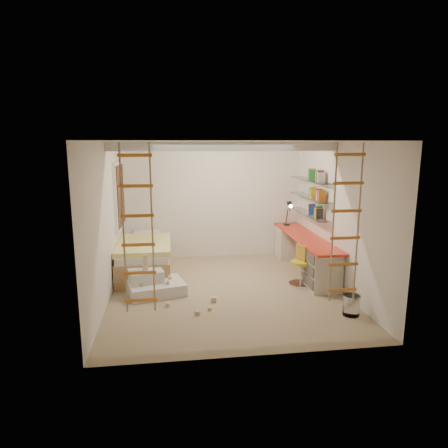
{
  "coord_description": "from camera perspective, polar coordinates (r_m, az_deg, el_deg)",
  "views": [
    {
      "loc": [
        -0.94,
        -6.66,
        2.56
      ],
      "look_at": [
        0.0,
        0.3,
        1.15
      ],
      "focal_mm": 32.0,
      "sensor_mm": 36.0,
      "label": 1
    }
  ],
  "objects": [
    {
      "name": "window_frame",
      "position": [
        8.28,
        -14.81,
        3.98
      ],
      "size": [
        0.06,
        1.15,
        1.35
      ],
      "primitive_type": "cube",
      "color": "white",
      "rests_on": "wall_left"
    },
    {
      "name": "window_blind",
      "position": [
        8.28,
        -14.54,
        3.99
      ],
      "size": [
        0.02,
        1.0,
        1.2
      ],
      "primitive_type": "cube",
      "color": "#4C2D1E",
      "rests_on": "window_frame"
    },
    {
      "name": "rope_ladder_right",
      "position": [
        5.52,
        17.0,
        -0.08
      ],
      "size": [
        0.41,
        0.04,
        2.13
      ],
      "primitive_type": null,
      "color": "#C17F21",
      "rests_on": "ceiling"
    },
    {
      "name": "shelves",
      "position": [
        8.35,
        12.07,
        3.81
      ],
      "size": [
        0.25,
        1.8,
        0.71
      ],
      "color": "white",
      "rests_on": "wall_right"
    },
    {
      "name": "books",
      "position": [
        8.33,
        12.11,
        4.6
      ],
      "size": [
        0.14,
        0.7,
        0.92
      ],
      "color": "#262626",
      "rests_on": "shelves"
    },
    {
      "name": "floor",
      "position": [
        7.2,
        0.32,
        -9.49
      ],
      "size": [
        4.5,
        4.5,
        0.0
      ],
      "primitive_type": "plane",
      "color": "#9A8563",
      "rests_on": "ground"
    },
    {
      "name": "toy_blocks",
      "position": [
        6.79,
        -7.91,
        -8.49
      ],
      "size": [
        1.26,
        1.18,
        0.68
      ],
      "color": "#CCB284",
      "rests_on": "floor"
    },
    {
      "name": "ceiling_beam",
      "position": [
        7.02,
        0.0,
        11.03
      ],
      "size": [
        4.0,
        0.18,
        0.16
      ],
      "primitive_type": "cube",
      "color": "white",
      "rests_on": "ceiling"
    },
    {
      "name": "desk",
      "position": [
        8.26,
        11.38,
        -4.0
      ],
      "size": [
        0.56,
        2.8,
        0.75
      ],
      "color": "red",
      "rests_on": "floor"
    },
    {
      "name": "waste_bin",
      "position": [
        6.47,
        17.73,
        -10.99
      ],
      "size": [
        0.25,
        0.25,
        0.32
      ],
      "primitive_type": "cylinder",
      "color": "white",
      "rests_on": "floor"
    },
    {
      "name": "rope_ladder_left",
      "position": [
        5.03,
        -12.2,
        -0.9
      ],
      "size": [
        0.41,
        0.04,
        2.13
      ],
      "primitive_type": null,
      "color": "orange",
      "rests_on": "ceiling"
    },
    {
      "name": "task_lamp",
      "position": [
        8.98,
        9.3,
        2.1
      ],
      "size": [
        0.14,
        0.36,
        0.57
      ],
      "color": "black",
      "rests_on": "desk"
    },
    {
      "name": "bed",
      "position": [
        8.21,
        -11.21,
        -4.63
      ],
      "size": [
        1.02,
        2.0,
        0.69
      ],
      "color": "#AD7F51",
      "rests_on": "floor"
    },
    {
      "name": "swivel_chair",
      "position": [
        7.49,
        10.98,
        -6.59
      ],
      "size": [
        0.55,
        0.55,
        0.76
      ],
      "color": "gold",
      "rests_on": "floor"
    },
    {
      "name": "play_platform",
      "position": [
        7.13,
        -10.07,
        -8.48
      ],
      "size": [
        1.08,
        0.93,
        0.41
      ],
      "color": "silver",
      "rests_on": "floor"
    }
  ]
}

